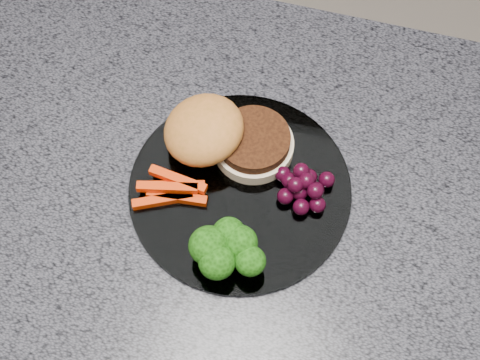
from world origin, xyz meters
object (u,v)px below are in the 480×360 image
Objects in this scene: grape_bunch at (303,187)px; island_cabinet at (216,303)px; burger at (222,137)px; plate at (240,189)px.

island_cabinet is at bearing -169.36° from grape_bunch.
plate is at bearing -65.25° from burger.
island_cabinet is 17.06× the size of grape_bunch.
grape_bunch is at bearing 10.56° from plate.
grape_bunch reaches higher than island_cabinet.
burger is (0.01, 0.06, 0.50)m from island_cabinet.
burger is at bearing 82.91° from island_cabinet.
plate is 3.70× the size of grape_bunch.
grape_bunch reaches higher than plate.
island_cabinet is 0.50m from burger.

